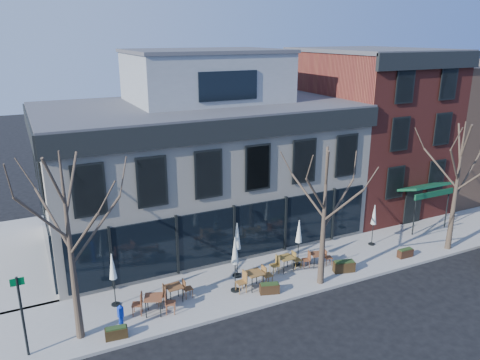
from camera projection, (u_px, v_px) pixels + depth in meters
name	position (u px, v px, depth m)	size (l,w,h in m)	color
ground	(234.00, 265.00, 25.69)	(120.00, 120.00, 0.00)	black
sidewalk_front	(305.00, 268.00, 25.18)	(33.50, 4.70, 0.15)	gray
sidewalk_side	(6.00, 259.00, 26.11)	(4.50, 12.00, 0.15)	gray
corner_building	(199.00, 160.00, 28.65)	(18.39, 10.39, 11.10)	silver
red_brick_building	(367.00, 128.00, 33.70)	(8.20, 11.78, 11.18)	maroon
bg_building	(452.00, 123.00, 38.95)	(12.00, 12.00, 10.00)	#8C664C
tree_corner	(70.00, 246.00, 18.12)	(3.93, 3.98, 7.92)	#382B21
tree_mid	(324.00, 215.00, 22.46)	(3.50, 3.55, 7.04)	#382B21
tree_right	(457.00, 185.00, 26.15)	(3.72, 3.77, 7.48)	#382B21
sign_pole	(22.00, 312.00, 17.68)	(0.50, 0.10, 3.40)	black
call_box	(121.00, 317.00, 19.52)	(0.26, 0.25, 1.26)	#0E2EB7
cafe_set_0	(154.00, 303.00, 20.78)	(2.01, 1.19, 1.04)	brown
cafe_set_1	(174.00, 292.00, 21.79)	(1.82, 0.75, 0.95)	brown
cafe_set_2	(254.00, 278.00, 22.87)	(2.02, 0.84, 1.06)	brown
cafe_set_3	(286.00, 262.00, 24.58)	(1.86, 0.76, 0.98)	brown
cafe_set_4	(317.00, 258.00, 25.09)	(1.75, 0.82, 0.90)	brown
umbrella_0	(113.00, 269.00, 21.06)	(0.42, 0.42, 2.60)	black
umbrella_1	(235.00, 253.00, 22.20)	(0.45, 0.45, 2.83)	black
umbrella_2	(237.00, 239.00, 23.57)	(0.47, 0.47, 2.96)	black
umbrella_3	(299.00, 234.00, 24.75)	(0.42, 0.42, 2.63)	black
umbrella_4	(374.00, 217.00, 27.27)	(0.40, 0.40, 2.50)	black
planter_0	(116.00, 333.00, 19.19)	(0.95, 0.47, 0.51)	black
planter_1	(269.00, 288.00, 22.51)	(1.01, 0.64, 0.53)	#311F10
planter_2	(344.00, 266.00, 24.54)	(1.19, 0.71, 0.62)	black
planter_3	(405.00, 253.00, 26.17)	(0.91, 0.38, 0.50)	#331C11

